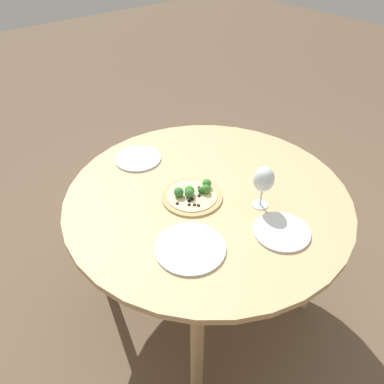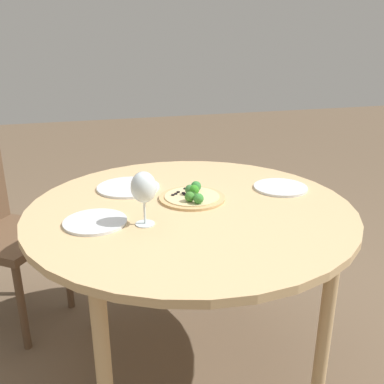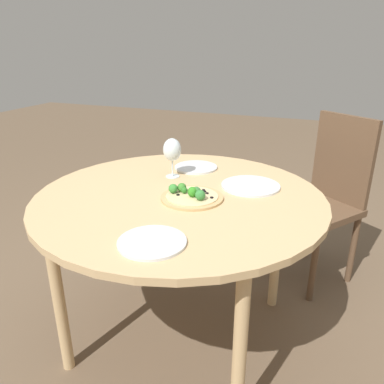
% 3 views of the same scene
% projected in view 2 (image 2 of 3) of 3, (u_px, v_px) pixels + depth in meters
% --- Properties ---
extents(ground_plane, '(12.00, 12.00, 0.00)m').
position_uv_depth(ground_plane, '(191.00, 362.00, 1.90)').
color(ground_plane, brown).
extents(dining_table, '(1.25, 1.25, 0.75)m').
position_uv_depth(dining_table, '(191.00, 222.00, 1.66)').
color(dining_table, tan).
rests_on(dining_table, ground_plane).
extents(pizza, '(0.26, 0.26, 0.06)m').
position_uv_depth(pizza, '(192.00, 196.00, 1.70)').
color(pizza, tan).
rests_on(pizza, dining_table).
extents(wine_glass, '(0.09, 0.09, 0.19)m').
position_uv_depth(wine_glass, '(144.00, 188.00, 1.43)').
color(wine_glass, silver).
rests_on(wine_glass, dining_table).
extents(plate_near, '(0.27, 0.27, 0.01)m').
position_uv_depth(plate_near, '(128.00, 187.00, 1.82)').
color(plate_near, silver).
rests_on(plate_near, dining_table).
extents(plate_far, '(0.22, 0.22, 0.01)m').
position_uv_depth(plate_far, '(95.00, 222.00, 1.48)').
color(plate_far, silver).
rests_on(plate_far, dining_table).
extents(plate_side, '(0.23, 0.23, 0.01)m').
position_uv_depth(plate_side, '(281.00, 187.00, 1.82)').
color(plate_side, silver).
rests_on(plate_side, dining_table).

